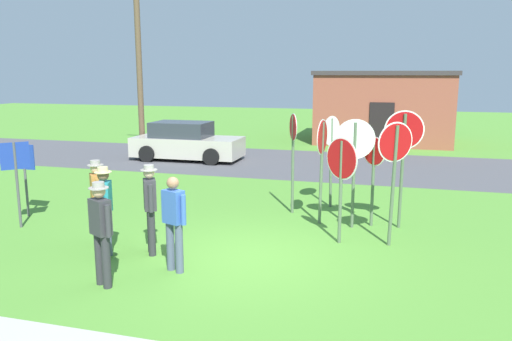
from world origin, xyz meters
TOP-DOWN VIEW (x-y plane):
  - ground_plane at (0.00, 0.00)m, footprint 80.00×80.00m
  - street_asphalt at (0.00, 10.26)m, footprint 60.00×6.40m
  - building_background at (1.97, 17.65)m, footprint 6.59×5.01m
  - utility_pole at (-7.72, 10.60)m, footprint 1.80×0.24m
  - parked_car_on_street at (-5.39, 9.89)m, footprint 4.31×2.05m
  - stop_sign_rear_left at (2.25, 2.77)m, footprint 0.50×0.44m
  - stop_sign_leaning_left at (1.68, 1.38)m, footprint 0.67×0.56m
  - stop_sign_rear_right at (0.29, 3.34)m, footprint 0.30×0.61m
  - stop_sign_tallest at (1.84, 2.52)m, footprint 0.86×0.18m
  - stop_sign_low_front at (2.86, 2.73)m, footprint 0.85×0.20m
  - stop_sign_nearest at (1.10, 2.63)m, footprint 0.13×0.80m
  - stop_sign_leaning_right at (2.70, 1.47)m, footprint 0.66×0.50m
  - stop_sign_center_cluster at (1.11, 4.20)m, footprint 0.35×0.70m
  - person_near_signs at (-2.97, -0.06)m, footprint 0.40×0.46m
  - person_on_left at (-2.42, -0.65)m, footprint 0.33×0.54m
  - person_in_blue at (-1.71, -0.23)m, footprint 0.37×0.50m
  - person_with_sunhat at (-1.77, -1.81)m, footprint 0.51×0.36m
  - person_in_teal at (-0.91, -0.92)m, footprint 0.54×0.34m
  - info_panel_leftmost at (-5.82, 1.31)m, footprint 0.60×0.06m
  - info_panel_middle at (-5.35, 0.49)m, footprint 0.42×0.46m

SIDE VIEW (x-z plane):
  - ground_plane at x=0.00m, z-range 0.00..0.00m
  - street_asphalt at x=0.00m, z-range 0.00..0.01m
  - parked_car_on_street at x=-5.39m, z-range -0.07..1.44m
  - person_in_teal at x=-0.91m, z-range 0.11..1.80m
  - person_near_signs at x=-2.97m, z-range 0.12..1.85m
  - person_on_left at x=-2.42m, z-range 0.12..1.85m
  - person_in_blue at x=-1.71m, z-range 0.12..1.85m
  - person_with_sunhat at x=-1.77m, z-range 0.12..1.85m
  - info_panel_leftmost at x=-5.82m, z-range 0.33..2.09m
  - info_panel_middle at x=-5.35m, z-range 0.37..2.30m
  - stop_sign_rear_left at x=2.25m, z-range 0.35..2.39m
  - stop_sign_leaning_left at x=1.68m, z-range 0.41..2.59m
  - stop_sign_center_cluster at x=1.11m, z-range 0.43..2.79m
  - stop_sign_rear_right at x=0.29m, z-range 0.42..2.89m
  - stop_sign_nearest at x=1.10m, z-range 0.45..2.87m
  - stop_sign_tallest at x=1.84m, z-range 0.47..2.92m
  - stop_sign_leaning_right at x=2.70m, z-range 0.47..2.97m
  - building_background at x=1.97m, z-range 0.01..3.52m
  - stop_sign_low_front at x=2.86m, z-range 0.51..3.15m
  - utility_pole at x=-7.72m, z-range 0.18..8.47m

